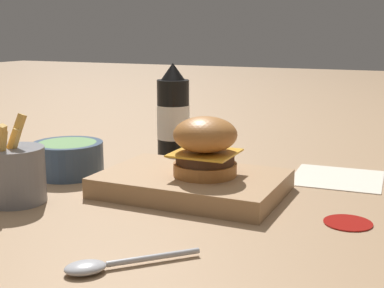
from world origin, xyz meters
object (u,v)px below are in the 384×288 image
object	(u,v)px
serving_board	(192,183)
fries_basket	(15,174)
burger	(205,146)
ketchup_bottle	(173,117)
spoon	(100,265)
side_bowl	(68,158)

from	to	relation	value
serving_board	fries_basket	world-z (taller)	fries_basket
burger	fries_basket	bearing A→B (deg)	31.80
burger	serving_board	bearing A→B (deg)	3.38
serving_board	ketchup_bottle	xyz separation A→B (m)	(0.13, -0.20, 0.07)
spoon	burger	bearing A→B (deg)	-134.00
burger	spoon	world-z (taller)	burger
fries_basket	spoon	bearing A→B (deg)	149.36
serving_board	burger	xyz separation A→B (m)	(-0.02, -0.00, 0.06)
ketchup_bottle	side_bowl	world-z (taller)	ketchup_bottle
side_bowl	spoon	bearing A→B (deg)	131.74
ketchup_bottle	fries_basket	world-z (taller)	ketchup_bottle
burger	side_bowl	size ratio (longest dim) A/B	0.80
fries_basket	side_bowl	size ratio (longest dim) A/B	1.08
spoon	ketchup_bottle	bearing A→B (deg)	-117.39
serving_board	side_bowl	world-z (taller)	side_bowl
spoon	side_bowl	bearing A→B (deg)	-93.08
ketchup_bottle	spoon	bearing A→B (deg)	107.43
burger	spoon	xyz separation A→B (m)	(-0.00, 0.31, -0.07)
ketchup_bottle	side_bowl	bearing A→B (deg)	57.02
serving_board	fries_basket	distance (m)	0.28
side_bowl	ketchup_bottle	bearing A→B (deg)	-122.98
side_bowl	spoon	size ratio (longest dim) A/B	1.03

